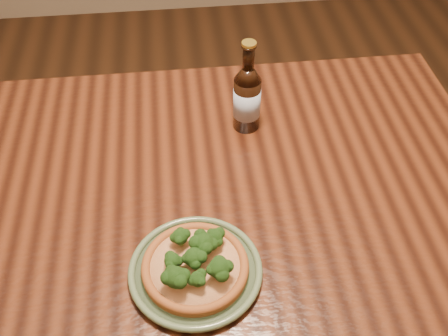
{
  "coord_description": "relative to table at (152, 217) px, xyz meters",
  "views": [
    {
      "loc": [
        0.08,
        -0.68,
        1.62
      ],
      "look_at": [
        0.17,
        0.08,
        0.82
      ],
      "focal_mm": 42.0,
      "sensor_mm": 36.0,
      "label": 1
    }
  ],
  "objects": [
    {
      "name": "pizza",
      "position": [
        0.09,
        -0.22,
        0.12
      ],
      "size": [
        0.21,
        0.21,
        0.07
      ],
      "rotation": [
        0.0,
        0.0,
        0.16
      ],
      "color": "brown",
      "rests_on": "plate"
    },
    {
      "name": "beer_bottle",
      "position": [
        0.25,
        0.19,
        0.18
      ],
      "size": [
        0.07,
        0.07,
        0.24
      ],
      "rotation": [
        0.0,
        0.0,
        -0.38
      ],
      "color": "black",
      "rests_on": "table"
    },
    {
      "name": "table",
      "position": [
        0.0,
        0.0,
        0.0
      ],
      "size": [
        1.6,
        0.9,
        0.75
      ],
      "color": "#451F0E",
      "rests_on": "ground"
    },
    {
      "name": "plate",
      "position": [
        0.09,
        -0.22,
        0.1
      ],
      "size": [
        0.26,
        0.26,
        0.02
      ],
      "rotation": [
        0.0,
        0.0,
        0.35
      ],
      "color": "#526646",
      "rests_on": "table"
    }
  ]
}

